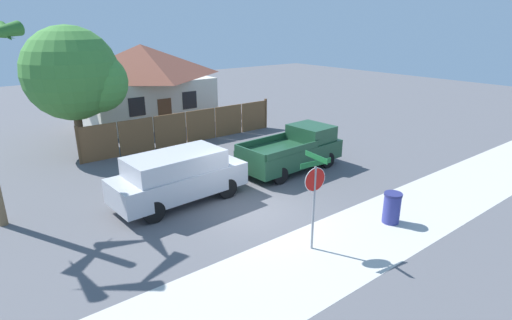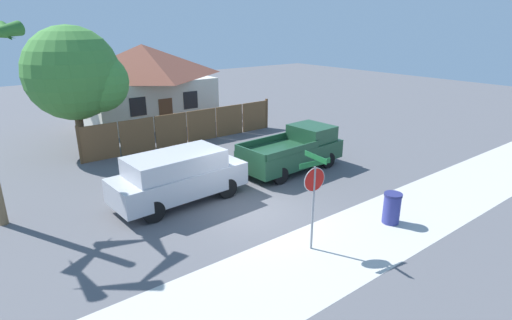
% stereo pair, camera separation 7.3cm
% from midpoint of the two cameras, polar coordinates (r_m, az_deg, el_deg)
% --- Properties ---
extents(ground_plane, '(80.00, 80.00, 0.00)m').
position_cam_midpoint_polar(ground_plane, '(14.49, -0.49, -7.19)').
color(ground_plane, '#56565B').
extents(sidewalk_strip, '(36.00, 3.20, 0.01)m').
position_cam_midpoint_polar(sidewalk_strip, '(12.19, 10.15, -12.95)').
color(sidewalk_strip, beige).
rests_on(sidewalk_strip, ground).
extents(wooden_fence, '(11.54, 0.12, 1.88)m').
position_cam_midpoint_polar(wooden_fence, '(22.56, -10.04, 4.56)').
color(wooden_fence, brown).
rests_on(wooden_fence, ground).
extents(house, '(8.44, 6.39, 5.12)m').
position_cam_midpoint_polar(house, '(28.00, -15.85, 10.59)').
color(house, beige).
rests_on(house, ground).
extents(oak_tree, '(4.83, 4.60, 6.35)m').
position_cam_midpoint_polar(oak_tree, '(21.99, -24.32, 10.94)').
color(oak_tree, brown).
rests_on(oak_tree, ground).
extents(red_suv, '(5.09, 2.22, 1.93)m').
position_cam_midpoint_polar(red_suv, '(15.03, -11.16, -2.24)').
color(red_suv, '#B7B7BC').
rests_on(red_suv, ground).
extents(orange_pickup, '(5.04, 2.30, 1.88)m').
position_cam_midpoint_polar(orange_pickup, '(18.29, 5.34, 1.42)').
color(orange_pickup, '#1E472D').
rests_on(orange_pickup, ground).
extents(stop_sign, '(1.06, 0.95, 2.96)m').
position_cam_midpoint_polar(stop_sign, '(11.44, 8.20, -3.71)').
color(stop_sign, gray).
rests_on(stop_sign, ground).
extents(trash_bin, '(0.60, 0.60, 1.07)m').
position_cam_midpoint_polar(trash_bin, '(14.18, 18.69, -6.48)').
color(trash_bin, navy).
rests_on(trash_bin, ground).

